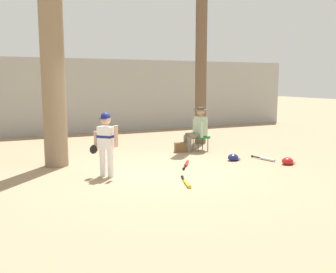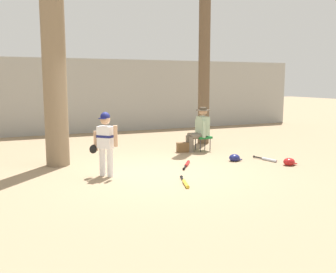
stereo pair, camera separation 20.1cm
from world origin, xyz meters
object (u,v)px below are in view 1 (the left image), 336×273
at_px(bat_aluminum_silver, 266,159).
at_px(batting_helmet_navy, 233,158).
at_px(tree_behind_spectator, 201,55).
at_px(folding_stool, 200,138).
at_px(bat_red_barrel, 186,164).
at_px(handbag_beside_stool, 181,147).
at_px(tree_near_player, 53,64).
at_px(young_ballplayer, 105,140).
at_px(seated_spectator, 197,128).
at_px(batting_helmet_red, 288,161).
at_px(bat_yellow_trainer, 187,183).

xyz_separation_m(bat_aluminum_silver, batting_helmet_navy, (-0.75, 0.29, 0.04)).
height_order(tree_behind_spectator, folding_stool, tree_behind_spectator).
relative_size(bat_red_barrel, bat_aluminum_silver, 0.96).
relative_size(folding_stool, handbag_beside_stool, 1.21).
bearing_deg(tree_near_player, bat_red_barrel, -24.86).
distance_m(folding_stool, bat_red_barrel, 1.99).
distance_m(tree_near_player, young_ballplayer, 2.23).
distance_m(seated_spectator, bat_aluminum_silver, 2.12).
relative_size(tree_behind_spectator, batting_helmet_navy, 19.16).
bearing_deg(batting_helmet_red, bat_red_barrel, 157.01).
bearing_deg(batting_helmet_navy, bat_red_barrel, 179.51).
relative_size(young_ballplayer, batting_helmet_red, 4.08).
height_order(bat_yellow_trainer, batting_helmet_red, batting_helmet_red).
height_order(folding_stool, batting_helmet_navy, folding_stool).
height_order(bat_red_barrel, bat_aluminum_silver, same).
bearing_deg(folding_stool, batting_helmet_navy, -88.81).
bearing_deg(young_ballplayer, tree_behind_spectator, 36.70).
xyz_separation_m(bat_red_barrel, batting_helmet_red, (2.16, -0.92, 0.05)).
distance_m(seated_spectator, handbag_beside_stool, 0.71).
bearing_deg(tree_behind_spectator, young_ballplayer, -143.30).
bearing_deg(tree_near_player, batting_helmet_red, -24.03).
height_order(young_ballplayer, batting_helmet_navy, young_ballplayer).
bearing_deg(bat_yellow_trainer, bat_aluminum_silver, 22.19).
bearing_deg(young_ballplayer, tree_near_player, 116.78).
bearing_deg(handbag_beside_stool, batting_helmet_navy, -68.19).
relative_size(tree_near_player, bat_aluminum_silver, 7.44).
bearing_deg(batting_helmet_navy, bat_yellow_trainer, -144.89).
relative_size(young_ballplayer, bat_red_barrel, 1.92).
bearing_deg(bat_red_barrel, bat_yellow_trainer, -117.55).
bearing_deg(seated_spectator, tree_behind_spectator, 56.75).
bearing_deg(batting_helmet_red, bat_yellow_trainer, -169.82).
xyz_separation_m(bat_red_barrel, batting_helmet_navy, (1.28, -0.01, 0.04)).
xyz_separation_m(young_ballplayer, batting_helmet_navy, (3.22, 0.20, -0.67)).
height_order(young_ballplayer, handbag_beside_stool, young_ballplayer).
xyz_separation_m(tree_near_player, handbag_beside_stool, (3.33, 0.30, -2.15)).
distance_m(tree_behind_spectator, batting_helmet_navy, 3.77).
bearing_deg(handbag_beside_stool, bat_yellow_trainer, -115.28).
xyz_separation_m(folding_stool, bat_yellow_trainer, (-2.00, -2.96, -0.33)).
distance_m(tree_behind_spectator, young_ballplayer, 5.16).
distance_m(bat_yellow_trainer, bat_aluminum_silver, 3.00).
relative_size(seated_spectator, bat_red_barrel, 1.77).
bearing_deg(bat_aluminum_silver, folding_stool, 113.17).
relative_size(tree_near_player, seated_spectator, 4.38).
relative_size(tree_near_player, tree_behind_spectator, 0.88).
height_order(tree_near_player, tree_behind_spectator, tree_behind_spectator).
height_order(folding_stool, handbag_beside_stool, folding_stool).
xyz_separation_m(tree_near_player, batting_helmet_navy, (3.96, -1.25, -2.20)).
relative_size(seated_spectator, batting_helmet_red, 3.75).
distance_m(tree_behind_spectator, batting_helmet_red, 4.42).
height_order(handbag_beside_stool, batting_helmet_red, handbag_beside_stool).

